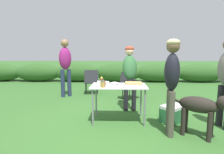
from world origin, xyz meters
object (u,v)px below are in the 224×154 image
Objects in this scene: bbq_sauce_bottle at (104,83)px; spice_jar at (103,84)px; plate_stack at (103,83)px; camp_chair_near_hedge at (130,84)px; food_tray at (134,84)px; standing_person_in_navy_coat at (172,76)px; mixing_bowl at (115,83)px; standing_person_in_dark_puffer at (65,62)px; folding_table at (119,89)px; beer_bottle at (102,81)px; standing_person_in_red_jacket at (130,70)px; cooler_box at (173,113)px; dog at (202,107)px; camp_chair_green_behind_table at (92,80)px; paper_cup_stack at (99,84)px.

bbq_sauce_bottle is 0.10m from spice_jar.
camp_chair_near_hedge is (0.67, 1.58, -0.30)m from plate_stack.
standing_person_in_navy_coat reaches higher than food_tray.
standing_person_in_dark_puffer reaches higher than mixing_bowl.
folding_table is 5.62× the size of beer_bottle.
standing_person_in_red_jacket is (0.56, 0.92, 0.16)m from bbq_sauce_bottle.
cooler_box is at bearing -29.77° from camp_chair_near_hedge.
plate_stack is 0.16× the size of standing_person_in_red_jacket.
mixing_bowl is at bearing 54.36° from spice_jar.
folding_table is 0.61× the size of standing_person_in_dark_puffer.
standing_person_in_dark_puffer is at bearing 121.21° from spice_jar.
folding_table is 1.34× the size of dog.
beer_bottle is 0.24× the size of camp_chair_near_hedge.
plate_stack is 0.22m from beer_bottle.
spice_jar is 0.08× the size of standing_person_in_dark_puffer.
bbq_sauce_bottle is at bearing -72.75° from dog.
plate_stack is 0.30× the size of dog.
plate_stack is 0.39m from spice_jar.
standing_person_in_dark_puffer reaches higher than beer_bottle.
spice_jar is 1.56m from cooler_box.
mixing_bowl is at bearing 179.57° from food_tray.
standing_person_in_red_jacket is 0.97× the size of standing_person_in_navy_coat.
dog is at bearing -26.03° from plate_stack.
standing_person_in_navy_coat is at bearing -20.44° from bbq_sauce_bottle.
cooler_box is at bearing -0.46° from folding_table.
plate_stack is at bearing -113.60° from standing_person_in_navy_coat.
cooler_box is at bearing -125.14° from dog.
standing_person_in_dark_puffer is at bearing -127.94° from standing_person_in_navy_coat.
cooler_box is at bearing -5.83° from plate_stack.
bbq_sauce_bottle reaches higher than spice_jar.
standing_person_in_dark_puffer reaches higher than bbq_sauce_bottle.
standing_person_in_navy_coat is 1.04m from cooler_box.
standing_person_in_dark_puffer is 2.18× the size of camp_chair_green_behind_table.
paper_cup_stack reaches higher than mixing_bowl.
paper_cup_stack reaches higher than cooler_box.
standing_person_in_navy_coat is at bearing -68.65° from standing_person_in_red_jacket.
plate_stack is (-0.32, 0.14, 0.10)m from folding_table.
folding_table is 0.42m from spice_jar.
spice_jar reaches higher than paper_cup_stack.
standing_person_in_red_jacket is (0.35, 0.71, 0.20)m from mixing_bowl.
plate_stack is at bearing 134.21° from cooler_box.
dog is at bearing -17.71° from bbq_sauce_bottle.
spice_jar is at bearing -140.22° from folding_table.
mixing_bowl is 1.33m from cooler_box.
standing_person_in_red_jacket reaches higher than folding_table.
paper_cup_stack is 1.82m from dog.
mixing_bowl is 0.36m from paper_cup_stack.
camp_chair_near_hedge is at bearing -35.29° from camp_chair_green_behind_table.
beer_bottle is at bearing -92.84° from standing_person_in_dark_puffer.
mixing_bowl is 0.22× the size of dog.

